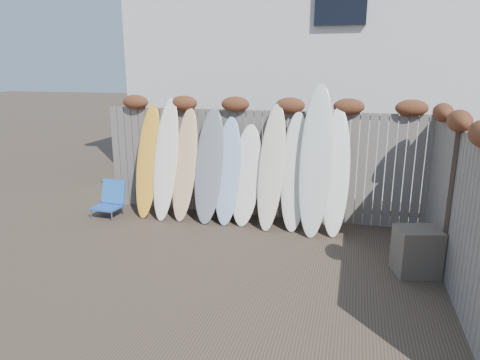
% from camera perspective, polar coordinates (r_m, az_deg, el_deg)
% --- Properties ---
extents(ground, '(80.00, 80.00, 0.00)m').
position_cam_1_polar(ground, '(6.10, -2.99, -11.92)').
color(ground, '#493A2D').
extents(back_fence, '(6.05, 0.28, 2.24)m').
position_cam_1_polar(back_fence, '(7.91, 2.67, 3.37)').
color(back_fence, slate).
rests_on(back_fence, ground).
extents(right_fence, '(0.28, 4.40, 2.24)m').
position_cam_1_polar(right_fence, '(5.81, 27.16, -2.85)').
color(right_fence, slate).
rests_on(right_fence, ground).
extents(house, '(8.50, 5.50, 6.33)m').
position_cam_1_polar(house, '(11.76, 9.50, 16.76)').
color(house, silver).
rests_on(house, ground).
extents(beach_chair, '(0.53, 0.56, 0.66)m').
position_cam_1_polar(beach_chair, '(8.53, -16.92, -2.50)').
color(beach_chair, blue).
rests_on(beach_chair, ground).
extents(wooden_crate, '(0.66, 0.59, 0.65)m').
position_cam_1_polar(wooden_crate, '(6.35, 22.49, -8.76)').
color(wooden_crate, brown).
rests_on(wooden_crate, ground).
extents(lattice_panel, '(0.35, 1.31, 2.00)m').
position_cam_1_polar(lattice_panel, '(6.77, 26.30, -1.66)').
color(lattice_panel, brown).
rests_on(lattice_panel, ground).
extents(surfboard_0, '(0.45, 0.74, 2.09)m').
position_cam_1_polar(surfboard_0, '(8.24, -12.16, 2.54)').
color(surfboard_0, gold).
rests_on(surfboard_0, ground).
extents(surfboard_1, '(0.46, 0.78, 2.21)m').
position_cam_1_polar(surfboard_1, '(8.04, -9.85, 2.78)').
color(surfboard_1, white).
rests_on(surfboard_1, ground).
extents(surfboard_2, '(0.49, 0.74, 2.04)m').
position_cam_1_polar(surfboard_2, '(7.94, -7.36, 2.10)').
color(surfboard_2, '#FFD086').
rests_on(surfboard_2, ground).
extents(surfboard_3, '(0.54, 0.73, 2.04)m').
position_cam_1_polar(surfboard_3, '(7.77, -4.13, 1.89)').
color(surfboard_3, slate).
rests_on(surfboard_3, ground).
extents(surfboard_4, '(0.49, 0.69, 1.89)m').
position_cam_1_polar(surfboard_4, '(7.68, -1.64, 1.23)').
color(surfboard_4, '#97B3DE').
rests_on(surfboard_4, ground).
extents(surfboard_5, '(0.57, 0.67, 1.77)m').
position_cam_1_polar(surfboard_5, '(7.62, 0.83, 0.67)').
color(surfboard_5, white).
rests_on(surfboard_5, ground).
extents(surfboard_6, '(0.52, 0.79, 2.15)m').
position_cam_1_polar(surfboard_6, '(7.44, 4.22, 1.76)').
color(surfboard_6, '#ECE0C7').
rests_on(surfboard_6, ground).
extents(surfboard_7, '(0.50, 0.73, 2.01)m').
position_cam_1_polar(surfboard_7, '(7.44, 7.34, 1.15)').
color(surfboard_7, silver).
rests_on(surfboard_7, ground).
extents(surfboard_8, '(0.55, 0.88, 2.49)m').
position_cam_1_polar(surfboard_8, '(7.25, 10.09, 2.64)').
color(surfboard_8, silver).
rests_on(surfboard_8, ground).
extents(surfboard_9, '(0.49, 0.76, 2.11)m').
position_cam_1_polar(surfboard_9, '(7.33, 12.66, 1.09)').
color(surfboard_9, white).
rests_on(surfboard_9, ground).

